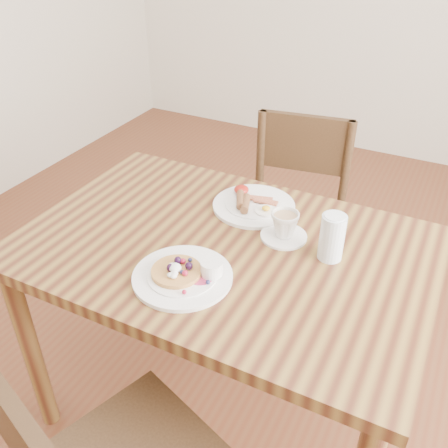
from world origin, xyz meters
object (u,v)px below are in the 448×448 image
object	(u,v)px
teacup_saucer	(284,227)
dining_table	(224,270)
pancake_plate	(184,274)
chair_far	(293,215)
water_glass	(332,237)
breakfast_plate	(253,204)

from	to	relation	value
teacup_saucer	dining_table	bearing A→B (deg)	-142.34
pancake_plate	teacup_saucer	bearing A→B (deg)	60.99
chair_far	teacup_saucer	xyz separation A→B (m)	(0.14, -0.52, 0.30)
dining_table	water_glass	bearing A→B (deg)	14.94
dining_table	teacup_saucer	world-z (taller)	teacup_saucer
chair_far	pancake_plate	world-z (taller)	chair_far
breakfast_plate	teacup_saucer	size ratio (longest dim) A/B	1.93
teacup_saucer	pancake_plate	bearing A→B (deg)	-119.01
breakfast_plate	teacup_saucer	distance (m)	0.19
breakfast_plate	teacup_saucer	xyz separation A→B (m)	(0.15, -0.12, 0.03)
teacup_saucer	water_glass	xyz separation A→B (m)	(0.15, -0.03, 0.03)
dining_table	chair_far	bearing A→B (deg)	89.91
pancake_plate	water_glass	world-z (taller)	water_glass
dining_table	water_glass	world-z (taller)	water_glass
chair_far	breakfast_plate	xyz separation A→B (m)	(-0.01, -0.40, 0.27)
dining_table	water_glass	size ratio (longest dim) A/B	8.73
teacup_saucer	chair_far	bearing A→B (deg)	105.47
breakfast_plate	water_glass	size ratio (longest dim) A/B	1.96
water_glass	breakfast_plate	bearing A→B (deg)	154.21
chair_far	water_glass	bearing A→B (deg)	109.36
chair_far	water_glass	size ratio (longest dim) A/B	6.40
dining_table	breakfast_plate	xyz separation A→B (m)	(-0.01, 0.23, 0.11)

